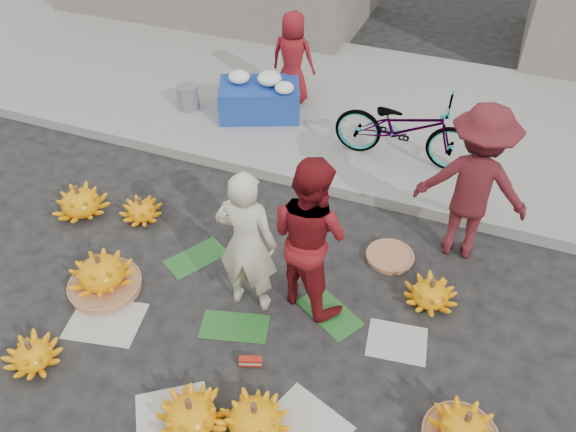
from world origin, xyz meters
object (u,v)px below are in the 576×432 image
at_px(banana_bunch_4, 463,430).
at_px(bicycle, 405,128).
at_px(vendor_cream, 247,243).
at_px(banana_bunch_0, 102,275).
at_px(flower_table, 260,97).

bearing_deg(banana_bunch_4, bicycle, 110.19).
distance_m(banana_bunch_4, vendor_cream, 2.39).
bearing_deg(vendor_cream, banana_bunch_0, 10.13).
xyz_separation_m(vendor_cream, bicycle, (0.86, 2.86, -0.20)).
bearing_deg(bicycle, banana_bunch_4, -160.80).
xyz_separation_m(banana_bunch_0, vendor_cream, (1.45, 0.40, 0.58)).
distance_m(flower_table, bicycle, 2.21).
bearing_deg(flower_table, banana_bunch_0, -114.99).
relative_size(banana_bunch_0, flower_table, 0.54).
height_order(banana_bunch_4, flower_table, flower_table).
height_order(banana_bunch_0, bicycle, bicycle).
xyz_separation_m(banana_bunch_4, flower_table, (-3.49, 3.98, 0.22)).
bearing_deg(flower_table, vendor_cream, -90.77).
relative_size(vendor_cream, bicycle, 0.88).
bearing_deg(banana_bunch_0, bicycle, 54.66).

